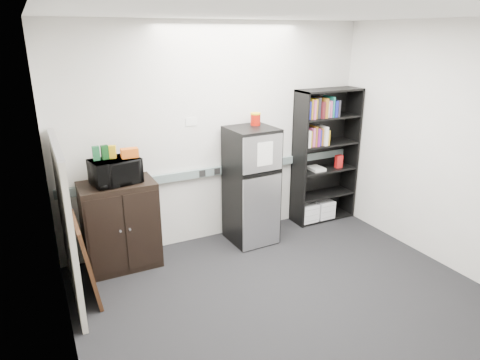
{
  "coord_description": "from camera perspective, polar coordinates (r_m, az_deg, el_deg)",
  "views": [
    {
      "loc": [
        -2.08,
        -3.02,
        2.55
      ],
      "look_at": [
        -0.12,
        0.9,
        1.04
      ],
      "focal_mm": 32.0,
      "sensor_mm": 36.0,
      "label": 1
    }
  ],
  "objects": [
    {
      "name": "microwave",
      "position": [
        4.78,
        -16.29,
        1.13
      ],
      "size": [
        0.55,
        0.43,
        0.28
      ],
      "primitive_type": "imported",
      "rotation": [
        0.0,
        0.0,
        0.2
      ],
      "color": "black",
      "rests_on": "cabinet"
    },
    {
      "name": "wall_left",
      "position": [
        3.25,
        -23.23,
        -4.3
      ],
      "size": [
        0.02,
        3.5,
        2.7
      ],
      "primitive_type": "cube",
      "color": "silver",
      "rests_on": "floor"
    },
    {
      "name": "coffee_can",
      "position": [
        5.29,
        2.07,
        8.25
      ],
      "size": [
        0.13,
        0.13,
        0.17
      ],
      "color": "#A31207",
      "rests_on": "refrigerator"
    },
    {
      "name": "framed_poster",
      "position": [
        4.58,
        -19.79,
        -9.86
      ],
      "size": [
        0.15,
        0.66,
        0.85
      ],
      "rotation": [
        0.0,
        -0.13,
        0.0
      ],
      "color": "black",
      "rests_on": "floor"
    },
    {
      "name": "refrigerator",
      "position": [
        5.35,
        1.53,
        -0.79
      ],
      "size": [
        0.58,
        0.6,
        1.47
      ],
      "rotation": [
        0.0,
        0.0,
        0.05
      ],
      "color": "black",
      "rests_on": "floor"
    },
    {
      "name": "wall_back",
      "position": [
        5.34,
        -2.9,
        6.02
      ],
      "size": [
        4.0,
        0.02,
        2.7
      ],
      "primitive_type": "cube",
      "color": "silver",
      "rests_on": "floor"
    },
    {
      "name": "floor",
      "position": [
        4.46,
        6.86,
        -15.97
      ],
      "size": [
        4.0,
        4.0,
        0.0
      ],
      "primitive_type": "plane",
      "color": "black",
      "rests_on": "ground"
    },
    {
      "name": "snack_box_c",
      "position": [
        4.75,
        -16.63,
        3.62
      ],
      "size": [
        0.08,
        0.07,
        0.14
      ],
      "primitive_type": "cube",
      "rotation": [
        0.0,
        0.0,
        -0.34
      ],
      "color": "gold",
      "rests_on": "microwave"
    },
    {
      "name": "wall_note",
      "position": [
        5.16,
        -6.5,
        7.74
      ],
      "size": [
        0.14,
        0.0,
        0.1
      ],
      "primitive_type": "cube",
      "color": "white",
      "rests_on": "wall_back"
    },
    {
      "name": "wall_right",
      "position": [
        5.21,
        26.28,
        3.73
      ],
      "size": [
        0.02,
        3.5,
        2.7
      ],
      "primitive_type": "cube",
      "color": "silver",
      "rests_on": "floor"
    },
    {
      "name": "snack_bag",
      "position": [
        4.74,
        -14.51,
        3.52
      ],
      "size": [
        0.18,
        0.11,
        0.1
      ],
      "primitive_type": "cube",
      "rotation": [
        0.0,
        0.0,
        -0.03
      ],
      "color": "#D75B15",
      "rests_on": "microwave"
    },
    {
      "name": "snack_box_b",
      "position": [
        4.74,
        -17.58,
        3.55
      ],
      "size": [
        0.08,
        0.06,
        0.15
      ],
      "primitive_type": "cube",
      "rotation": [
        0.0,
        0.0,
        0.14
      ],
      "color": "#0C3812",
      "rests_on": "microwave"
    },
    {
      "name": "electrical_raceway",
      "position": [
        5.43,
        -2.69,
        1.32
      ],
      "size": [
        3.92,
        0.05,
        0.1
      ],
      "primitive_type": "cube",
      "color": "slate",
      "rests_on": "wall_back"
    },
    {
      "name": "cubicle_partition",
      "position": [
        4.45,
        -22.12,
        -5.44
      ],
      "size": [
        0.06,
        1.3,
        1.62
      ],
      "color": "gray",
      "rests_on": "floor"
    },
    {
      "name": "bookshelf",
      "position": [
        6.03,
        11.14,
        3.5
      ],
      "size": [
        0.9,
        0.34,
        1.85
      ],
      "color": "black",
      "rests_on": "floor"
    },
    {
      "name": "ceiling",
      "position": [
        3.66,
        8.62,
        21.17
      ],
      "size": [
        4.0,
        3.5,
        0.02
      ],
      "primitive_type": "cube",
      "color": "white",
      "rests_on": "wall_back"
    },
    {
      "name": "cabinet",
      "position": [
        5.02,
        -15.65,
        -5.8
      ],
      "size": [
        0.81,
        0.53,
        1.01
      ],
      "color": "black",
      "rests_on": "floor"
    },
    {
      "name": "snack_box_a",
      "position": [
        4.73,
        -18.64,
        3.4
      ],
      "size": [
        0.07,
        0.05,
        0.15
      ],
      "primitive_type": "cube",
      "rotation": [
        0.0,
        0.0,
        0.01
      ],
      "color": "#17532D",
      "rests_on": "microwave"
    }
  ]
}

